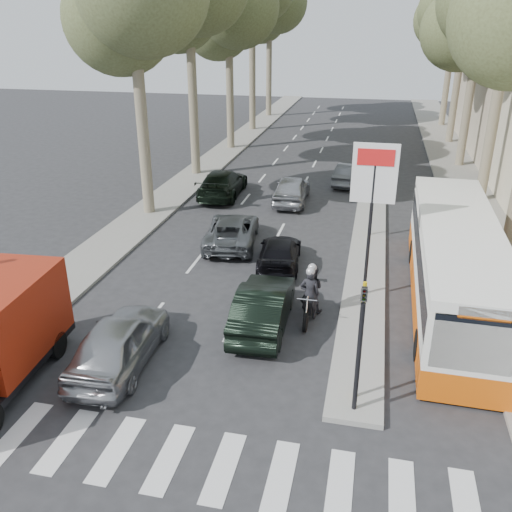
{
  "coord_description": "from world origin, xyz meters",
  "views": [
    {
      "loc": [
        3.22,
        -12.87,
        9.24
      ],
      "look_at": [
        -0.59,
        4.22,
        1.6
      ],
      "focal_mm": 38.0,
      "sensor_mm": 36.0,
      "label": 1
    }
  ],
  "objects_px": {
    "silver_hatchback": "(119,341)",
    "dark_hatchback": "(263,306)",
    "city_bus": "(455,263)",
    "motorcycle": "(310,293)"
  },
  "relations": [
    {
      "from": "silver_hatchback",
      "to": "dark_hatchback",
      "type": "relative_size",
      "value": 1.01
    },
    {
      "from": "silver_hatchback",
      "to": "motorcycle",
      "type": "height_order",
      "value": "motorcycle"
    },
    {
      "from": "city_bus",
      "to": "motorcycle",
      "type": "xyz_separation_m",
      "value": [
        -4.7,
        -1.83,
        -0.75
      ]
    },
    {
      "from": "silver_hatchback",
      "to": "dark_hatchback",
      "type": "xyz_separation_m",
      "value": [
        3.6,
        3.02,
        -0.03
      ]
    },
    {
      "from": "motorcycle",
      "to": "dark_hatchback",
      "type": "bearing_deg",
      "value": -143.95
    },
    {
      "from": "silver_hatchback",
      "to": "city_bus",
      "type": "bearing_deg",
      "value": -151.63
    },
    {
      "from": "silver_hatchback",
      "to": "city_bus",
      "type": "distance_m",
      "value": 11.36
    },
    {
      "from": "city_bus",
      "to": "motorcycle",
      "type": "height_order",
      "value": "city_bus"
    },
    {
      "from": "dark_hatchback",
      "to": "motorcycle",
      "type": "bearing_deg",
      "value": -146.52
    },
    {
      "from": "silver_hatchback",
      "to": "motorcycle",
      "type": "distance_m",
      "value": 6.42
    }
  ]
}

